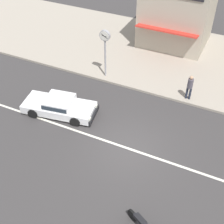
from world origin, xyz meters
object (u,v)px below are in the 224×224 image
object	(u,v)px
shopfront_corner_warung	(178,11)
sedan_white_1	(59,106)
street_clock	(105,42)
pedestrian_mid_kerb	(190,86)

from	to	relation	value
shopfront_corner_warung	sedan_white_1	bearing A→B (deg)	-107.95
street_clock	shopfront_corner_warung	distance (m)	7.31
sedan_white_1	street_clock	world-z (taller)	street_clock
sedan_white_1	pedestrian_mid_kerb	size ratio (longest dim) A/B	2.72
sedan_white_1	street_clock	xyz separation A→B (m)	(0.84, 4.48, 2.17)
sedan_white_1	pedestrian_mid_kerb	world-z (taller)	pedestrian_mid_kerb
sedan_white_1	street_clock	size ratio (longest dim) A/B	1.35
sedan_white_1	shopfront_corner_warung	distance (m)	12.00
street_clock	pedestrian_mid_kerb	distance (m)	5.96
street_clock	shopfront_corner_warung	size ratio (longest dim) A/B	0.64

